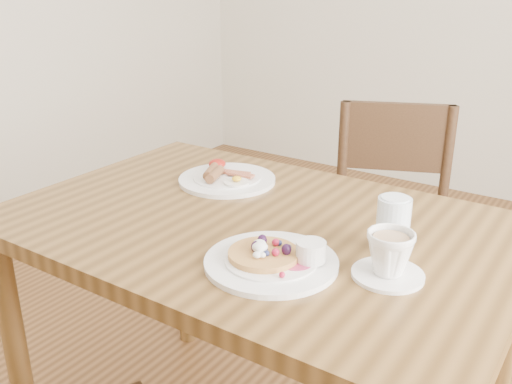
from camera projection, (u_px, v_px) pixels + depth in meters
dining_table at (256, 257)px, 1.39m from camera, size 1.20×0.80×0.75m
chair_far at (390, 222)px, 1.96m from camera, size 0.55×0.55×0.88m
pancake_plate at (274, 259)px, 1.14m from camera, size 0.27×0.27×0.06m
breakfast_plate at (226, 178)px, 1.59m from camera, size 0.27×0.27×0.04m
teacup_saucer at (389, 256)px, 1.08m from camera, size 0.14×0.14×0.09m
water_glass at (393, 225)px, 1.18m from camera, size 0.07×0.07×0.12m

